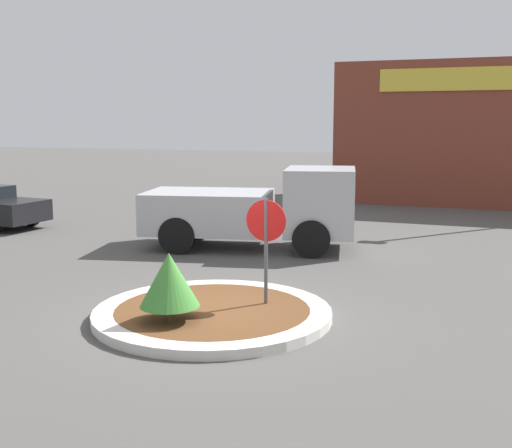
{
  "coord_description": "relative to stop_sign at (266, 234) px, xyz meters",
  "views": [
    {
      "loc": [
        4.65,
        -10.17,
        3.52
      ],
      "look_at": [
        -0.46,
        3.46,
        1.17
      ],
      "focal_mm": 45.0,
      "sensor_mm": 36.0,
      "label": 1
    }
  ],
  "objects": [
    {
      "name": "ground_plane",
      "position": [
        -0.78,
        -0.66,
        -1.48
      ],
      "size": [
        120.0,
        120.0,
        0.0
      ],
      "primitive_type": "plane",
      "color": "#514F4C"
    },
    {
      "name": "traffic_island",
      "position": [
        -0.78,
        -0.66,
        -1.39
      ],
      "size": [
        4.29,
        4.29,
        0.17
      ],
      "color": "beige",
      "rests_on": "ground_plane"
    },
    {
      "name": "stop_sign",
      "position": [
        0.0,
        0.0,
        0.0
      ],
      "size": [
        0.76,
        0.07,
        2.12
      ],
      "color": "#4C4C51",
      "rests_on": "ground_plane"
    },
    {
      "name": "island_shrub",
      "position": [
        -1.17,
        -1.55,
        -0.59
      ],
      "size": [
        1.01,
        1.01,
        1.17
      ],
      "color": "brown",
      "rests_on": "traffic_island"
    },
    {
      "name": "utility_truck",
      "position": [
        -2.26,
        5.64,
        -0.35
      ],
      "size": [
        6.11,
        3.48,
        2.25
      ],
      "rotation": [
        0.0,
        0.0,
        0.22
      ],
      "color": "#B2B2B7",
      "rests_on": "ground_plane"
    },
    {
      "name": "storefront_building",
      "position": [
        3.71,
        19.15,
        1.5
      ],
      "size": [
        12.89,
        6.07,
        5.95
      ],
      "color": "brown",
      "rests_on": "ground_plane"
    }
  ]
}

